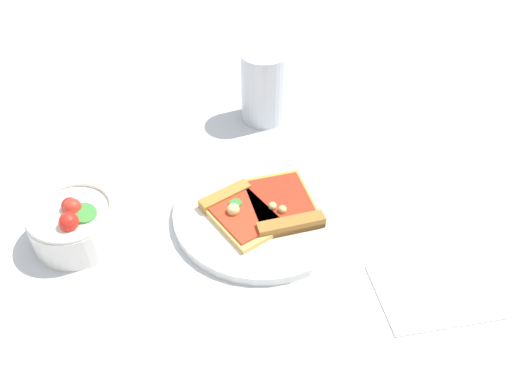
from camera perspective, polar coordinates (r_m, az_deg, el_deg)
ground_plane at (r=0.74m, az=-2.26°, el=-2.74°), size 2.40×2.40×0.00m
plate at (r=0.74m, az=0.63°, el=-2.24°), size 0.25×0.25×0.01m
pizza_slice_near at (r=0.72m, az=-1.91°, el=-2.17°), size 0.11×0.13×0.02m
pizza_slice_far at (r=0.72m, az=2.95°, el=-1.69°), size 0.10×0.12×0.02m
salad_bowl at (r=0.73m, az=-19.70°, el=-3.30°), size 0.12×0.12×0.07m
soda_glass at (r=0.90m, az=0.88°, el=11.63°), size 0.08×0.08×0.13m
paper_napkin at (r=0.69m, az=19.30°, el=-10.41°), size 0.16×0.12×0.00m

